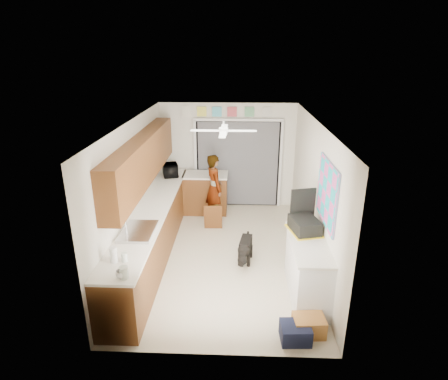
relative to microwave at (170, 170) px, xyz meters
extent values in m
plane|color=beige|center=(1.28, -1.85, -1.07)|extent=(5.00, 5.00, 0.00)
plane|color=white|center=(1.28, -1.85, 1.43)|extent=(5.00, 5.00, 0.00)
plane|color=silver|center=(1.28, 0.65, 0.18)|extent=(3.20, 0.00, 3.20)
plane|color=silver|center=(1.28, -4.35, 0.18)|extent=(3.20, 0.00, 3.20)
plane|color=silver|center=(-0.32, -1.85, 0.18)|extent=(0.00, 5.00, 5.00)
plane|color=silver|center=(2.88, -1.85, 0.18)|extent=(0.00, 5.00, 5.00)
cube|color=brown|center=(-0.02, -1.85, -0.62)|extent=(0.60, 4.80, 0.90)
cube|color=white|center=(-0.01, -1.85, -0.15)|extent=(0.62, 4.80, 0.04)
cube|color=brown|center=(-0.16, -1.65, 0.73)|extent=(0.32, 4.00, 0.80)
cube|color=silver|center=(-0.01, -2.85, -0.12)|extent=(0.50, 0.76, 0.06)
cylinder|color=silver|center=(-0.20, -2.85, -0.02)|extent=(0.03, 0.03, 0.22)
cube|color=brown|center=(0.78, 0.15, -0.62)|extent=(1.00, 0.60, 0.90)
cube|color=white|center=(0.78, 0.15, -0.15)|extent=(1.04, 0.64, 0.04)
cube|color=black|center=(1.53, 0.62, -0.02)|extent=(2.00, 0.06, 2.10)
cube|color=slate|center=(1.53, 0.58, -0.02)|extent=(1.90, 0.03, 2.05)
cube|color=white|center=(0.51, 0.59, -0.02)|extent=(0.06, 0.04, 2.10)
cube|color=white|center=(2.55, 0.59, -0.02)|extent=(0.06, 0.04, 2.10)
cube|color=white|center=(1.53, 0.59, 1.05)|extent=(2.10, 0.04, 0.06)
cube|color=#F0EA50|center=(0.68, 0.62, 1.23)|extent=(0.22, 0.02, 0.22)
cube|color=#52C3DB|center=(1.03, 0.62, 1.23)|extent=(0.22, 0.02, 0.22)
cube|color=#C54A55|center=(1.38, 0.62, 1.23)|extent=(0.22, 0.02, 0.22)
cube|color=#60A874|center=(1.78, 0.62, 1.23)|extent=(0.22, 0.02, 0.22)
cube|color=silver|center=(2.18, 0.62, 1.23)|extent=(0.22, 0.02, 0.22)
cube|color=silver|center=(0.33, 0.62, 1.23)|extent=(0.22, 0.02, 0.26)
cube|color=white|center=(2.63, -3.05, -0.62)|extent=(0.50, 1.40, 0.90)
cube|color=white|center=(2.62, -3.05, -0.15)|extent=(0.54, 1.44, 0.04)
cube|color=#DC51A4|center=(2.86, -2.85, 0.58)|extent=(0.03, 1.15, 0.95)
cube|color=white|center=(1.28, -1.65, 1.25)|extent=(1.14, 1.14, 0.24)
imported|color=black|center=(0.00, 0.00, 0.00)|extent=(0.45, 0.55, 0.27)
imported|color=white|center=(0.10, -4.10, -0.08)|extent=(0.17, 0.17, 0.11)
cylinder|color=silver|center=(0.14, -4.10, -0.05)|extent=(0.13, 0.13, 0.16)
cylinder|color=silver|center=(0.02, -3.71, -0.07)|extent=(0.09, 0.09, 0.12)
cylinder|color=white|center=(-0.11, -3.73, -0.02)|extent=(0.12, 0.12, 0.22)
cube|color=black|center=(2.60, -2.70, -0.02)|extent=(0.49, 0.59, 0.22)
cube|color=yellow|center=(2.60, -2.70, -0.13)|extent=(0.57, 0.67, 0.02)
cube|color=black|center=(2.60, -2.41, 0.23)|extent=(0.41, 0.13, 0.50)
cube|color=#BD7E3B|center=(2.53, -3.92, -0.94)|extent=(0.44, 0.35, 0.26)
cube|color=black|center=(2.33, -4.05, -0.95)|extent=(0.41, 0.35, 0.24)
cube|color=brown|center=(1.02, -0.82, -0.78)|extent=(0.39, 0.16, 0.57)
imported|color=white|center=(1.02, -0.30, -0.31)|extent=(0.56, 0.65, 1.53)
cube|color=black|center=(1.70, -2.09, -0.82)|extent=(0.37, 0.68, 0.51)
camera|label=1|loc=(1.55, -8.06, 2.55)|focal=30.00mm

